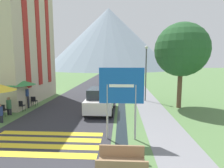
{
  "coord_description": "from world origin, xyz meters",
  "views": [
    {
      "loc": [
        1.18,
        -3.98,
        3.79
      ],
      "look_at": [
        0.4,
        10.0,
        1.96
      ],
      "focal_mm": 28.0,
      "sensor_mm": 36.0,
      "label": 1
    }
  ],
  "objects": [
    {
      "name": "cafe_umbrella_middle_green",
      "position": [
        -6.84,
        9.16,
        2.16
      ],
      "size": [
        2.4,
        2.4,
        2.38
      ],
      "color": "#B7B2A8",
      "rests_on": "ground_plane"
    },
    {
      "name": "cafe_chair_far_left",
      "position": [
        -6.2,
        10.04,
        0.51
      ],
      "size": [
        0.4,
        0.4,
        0.85
      ],
      "rotation": [
        0.0,
        0.0,
        0.24
      ],
      "color": "black",
      "rests_on": "ground_plane"
    },
    {
      "name": "tree_by_path",
      "position": [
        5.89,
        10.32,
        4.67
      ],
      "size": [
        4.22,
        4.22,
        6.8
      ],
      "color": "brown",
      "rests_on": "ground_plane"
    },
    {
      "name": "mountain_distant",
      "position": [
        -5.14,
        80.99,
        14.22
      ],
      "size": [
        59.1,
        59.1,
        28.45
      ],
      "color": "gray",
      "rests_on": "ground_plane"
    },
    {
      "name": "crosswalk_marking",
      "position": [
        -2.5,
        3.56,
        0.01
      ],
      "size": [
        5.44,
        2.54,
        0.01
      ],
      "color": "yellow",
      "rests_on": "ground_plane"
    },
    {
      "name": "person_seated_far",
      "position": [
        -6.77,
        7.63,
        0.71
      ],
      "size": [
        0.32,
        0.32,
        1.28
      ],
      "color": "#282833",
      "rests_on": "ground_plane"
    },
    {
      "name": "footbridge",
      "position": [
        1.2,
        1.71,
        0.23
      ],
      "size": [
        1.7,
        1.1,
        0.65
      ],
      "color": "#846647",
      "rests_on": "ground_plane"
    },
    {
      "name": "streetlamp",
      "position": [
        3.47,
        12.69,
        3.09
      ],
      "size": [
        0.28,
        0.28,
        5.22
      ],
      "color": "#515156",
      "rests_on": "ground_plane"
    },
    {
      "name": "hotel_building",
      "position": [
        -9.39,
        12.0,
        6.86
      ],
      "size": [
        6.33,
        8.11,
        12.83
      ],
      "color": "#BCAD93",
      "rests_on": "ground_plane"
    },
    {
      "name": "drainage_channel",
      "position": [
        1.2,
        30.0,
        0.0
      ],
      "size": [
        0.6,
        60.0,
        0.0
      ],
      "color": "black",
      "rests_on": "ground_plane"
    },
    {
      "name": "road_sign",
      "position": [
        1.18,
        4.15,
        2.35
      ],
      "size": [
        2.11,
        0.11,
        3.49
      ],
      "color": "#9E9EA3",
      "rests_on": "ground_plane"
    },
    {
      "name": "parked_car_far",
      "position": [
        -0.57,
        22.67,
        0.91
      ],
      "size": [
        1.86,
        4.26,
        1.82
      ],
      "color": "navy",
      "rests_on": "ground_plane"
    },
    {
      "name": "cafe_chair_middle",
      "position": [
        -6.38,
        8.45,
        0.51
      ],
      "size": [
        0.4,
        0.4,
        0.85
      ],
      "rotation": [
        0.0,
        0.0,
        0.17
      ],
      "color": "black",
      "rests_on": "ground_plane"
    },
    {
      "name": "parked_car_near",
      "position": [
        -0.4,
        8.73,
        0.91
      ],
      "size": [
        2.0,
        4.04,
        1.82
      ],
      "color": "silver",
      "rests_on": "ground_plane"
    },
    {
      "name": "ground_plane",
      "position": [
        0.0,
        20.0,
        0.0
      ],
      "size": [
        160.0,
        160.0,
        0.0
      ],
      "primitive_type": "plane",
      "color": "#517542"
    },
    {
      "name": "person_standing_terrace",
      "position": [
        -6.47,
        9.49,
        1.03
      ],
      "size": [
        0.32,
        0.32,
        1.76
      ],
      "color": "#282833",
      "rests_on": "ground_plane"
    },
    {
      "name": "road",
      "position": [
        -2.5,
        30.0,
        0.0
      ],
      "size": [
        6.4,
        60.0,
        0.01
      ],
      "color": "#2D2D33",
      "rests_on": "ground_plane"
    },
    {
      "name": "person_seated_near",
      "position": [
        -6.31,
        6.06,
        0.67
      ],
      "size": [
        0.32,
        0.32,
        1.21
      ],
      "color": "#282833",
      "rests_on": "ground_plane"
    },
    {
      "name": "footpath",
      "position": [
        3.6,
        30.0,
        0.0
      ],
      "size": [
        2.2,
        60.0,
        0.01
      ],
      "color": "slate",
      "rests_on": "ground_plane"
    },
    {
      "name": "cafe_chair_near_right",
      "position": [
        -6.97,
        7.28,
        0.51
      ],
      "size": [
        0.4,
        0.4,
        0.85
      ],
      "rotation": [
        0.0,
        0.0,
        0.39
      ],
      "color": "black",
      "rests_on": "ground_plane"
    }
  ]
}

